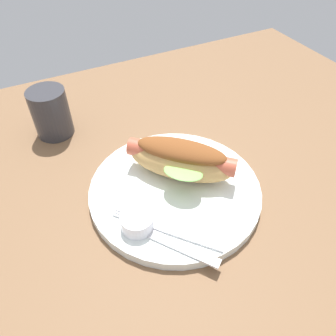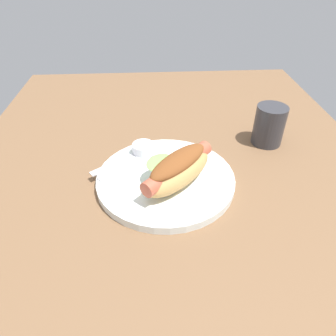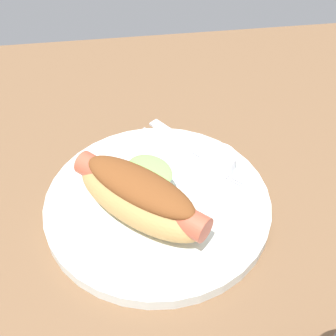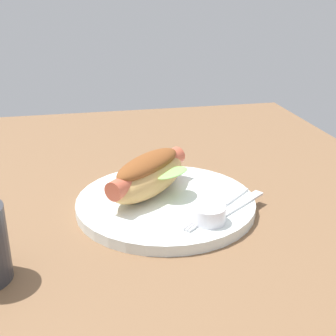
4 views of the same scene
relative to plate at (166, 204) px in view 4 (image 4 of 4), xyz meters
The scene contains 6 objects.
ground_plane 2.99cm from the plate, 37.16° to the right, with size 120.00×90.00×1.80cm, color brown.
plate is the anchor object (origin of this frame).
hot_dog 5.20cm from the plate, 134.61° to the right, with size 16.53×16.33×6.36cm.
sauce_ramekin 9.51cm from the plate, 27.89° to the left, with size 4.65×4.65×2.32cm, color white.
fork 8.48cm from the plate, 56.84° to the left, with size 11.85×13.12×0.40cm.
knife 10.56cm from the plate, 60.90° to the left, with size 13.58×1.40×0.36cm, color silver.
Camera 4 is at (60.03, -11.15, 32.52)cm, focal length 49.48 mm.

